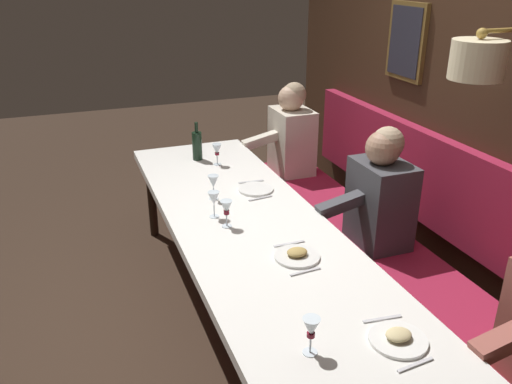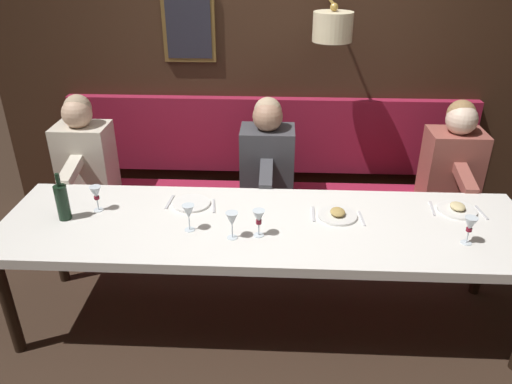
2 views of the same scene
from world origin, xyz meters
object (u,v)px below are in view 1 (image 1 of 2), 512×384
at_px(wine_glass_1, 226,208).
at_px(wine_glass_2, 213,182).
at_px(wine_glass_4, 214,199).
at_px(wine_glass_3, 311,329).
at_px(diner_middle, 291,132).
at_px(dining_table, 251,233).
at_px(wine_glass_0, 217,150).
at_px(wine_bottle, 197,145).
at_px(diner_near, 380,192).

height_order(wine_glass_1, wine_glass_2, same).
height_order(wine_glass_1, wine_glass_4, same).
bearing_deg(wine_glass_1, wine_glass_3, -91.12).
distance_m(wine_glass_1, wine_glass_2, 0.41).
relative_size(diner_middle, wine_glass_2, 4.82).
xyz_separation_m(diner_middle, wine_glass_2, (-0.98, -0.97, 0.04)).
height_order(wine_glass_1, wine_glass_3, same).
xyz_separation_m(dining_table, diner_middle, (0.88, 1.41, 0.13)).
relative_size(diner_middle, wine_glass_0, 4.82).
xyz_separation_m(dining_table, wine_glass_0, (0.10, 1.04, 0.17)).
relative_size(diner_middle, wine_bottle, 2.64).
relative_size(diner_near, wine_bottle, 2.64).
xyz_separation_m(diner_near, wine_glass_1, (-1.02, 0.02, 0.04)).
bearing_deg(wine_glass_3, diner_middle, 67.60).
relative_size(diner_near, wine_glass_0, 4.82).
bearing_deg(wine_glass_0, diner_middle, 25.21).
distance_m(wine_glass_3, wine_bottle, 2.34).
xyz_separation_m(dining_table, wine_glass_1, (-0.14, 0.03, 0.17)).
bearing_deg(diner_near, dining_table, -179.18).
distance_m(wine_glass_1, wine_glass_3, 1.16).
bearing_deg(wine_bottle, dining_table, -89.62).
height_order(wine_glass_3, wine_glass_4, same).
distance_m(diner_near, wine_glass_4, 1.07).
relative_size(dining_table, diner_middle, 4.02).
height_order(diner_middle, wine_glass_2, diner_middle).
bearing_deg(diner_near, diner_middle, 90.00).
bearing_deg(wine_glass_2, dining_table, -76.84).
relative_size(diner_near, wine_glass_4, 4.82).
height_order(wine_glass_2, wine_glass_4, same).
distance_m(diner_near, diner_middle, 1.40).
xyz_separation_m(wine_glass_0, wine_glass_3, (-0.27, -2.17, 0.00)).
relative_size(wine_glass_0, wine_glass_4, 1.00).
bearing_deg(wine_glass_4, wine_bottle, 80.85).
bearing_deg(wine_glass_3, wine_glass_4, 90.43).
height_order(dining_table, diner_middle, diner_middle).
height_order(diner_near, wine_glass_2, diner_near).
xyz_separation_m(diner_near, wine_bottle, (-0.89, 1.20, 0.04)).
xyz_separation_m(wine_glass_0, wine_bottle, (-0.11, 0.17, 0.00)).
relative_size(wine_glass_1, wine_glass_2, 1.00).
relative_size(dining_table, diner_near, 4.02).
bearing_deg(wine_bottle, wine_glass_0, -56.23).
bearing_deg(dining_table, wine_glass_0, 84.37).
xyz_separation_m(wine_glass_2, wine_glass_4, (-0.07, -0.26, 0.00)).
height_order(diner_middle, wine_bottle, diner_middle).
bearing_deg(wine_glass_1, dining_table, -12.79).
distance_m(wine_glass_1, wine_bottle, 1.19).
xyz_separation_m(wine_glass_1, wine_glass_4, (-0.03, 0.15, 0.00)).
bearing_deg(dining_table, wine_glass_2, 103.16).
xyz_separation_m(diner_middle, wine_glass_4, (-1.06, -1.23, 0.04)).
bearing_deg(wine_glass_1, diner_near, -1.09).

